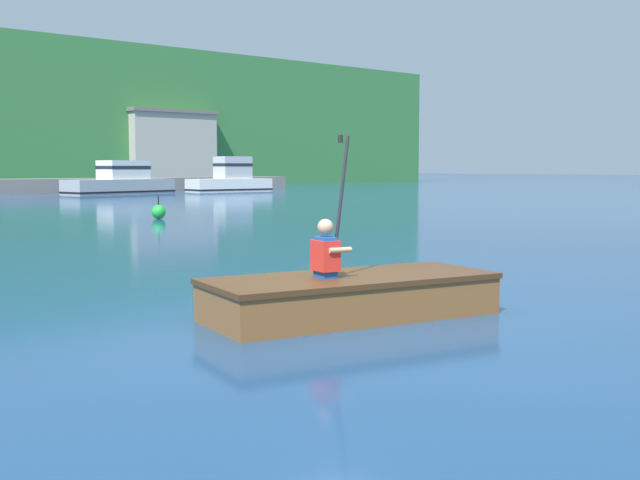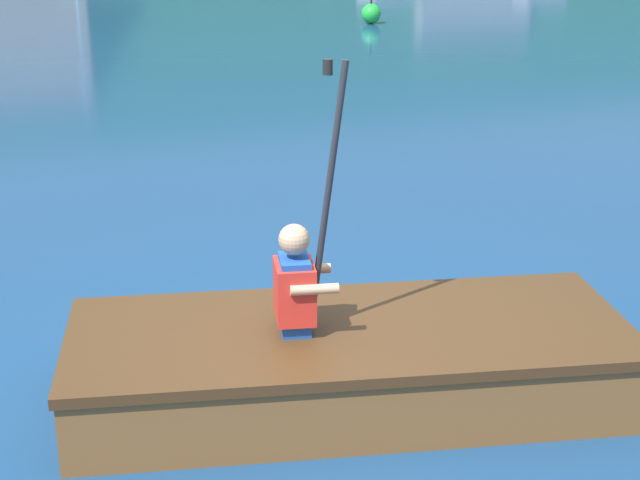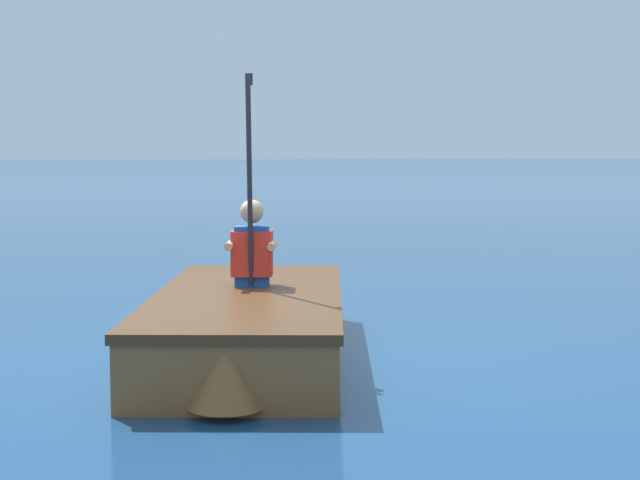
% 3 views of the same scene
% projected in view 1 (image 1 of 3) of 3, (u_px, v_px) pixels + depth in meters
% --- Properties ---
extents(ground_plane, '(300.00, 300.00, 0.00)m').
position_uv_depth(ground_plane, '(334.00, 318.00, 8.60)').
color(ground_plane, navy).
extents(waterfront_office_block_center, '(8.05, 8.19, 6.38)m').
position_uv_depth(waterfront_office_block_center, '(154.00, 149.00, 69.18)').
color(waterfront_office_block_center, '#B2A899').
rests_on(waterfront_office_block_center, ground).
extents(moored_boat_dock_west_inner, '(7.00, 3.09, 2.00)m').
position_uv_depth(moored_boat_dock_west_inner, '(121.00, 182.00, 47.90)').
color(moored_boat_dock_west_inner, '#9EA3A8').
rests_on(moored_boat_dock_west_inner, ground).
extents(moored_boat_dock_east_end, '(5.67, 2.25, 2.30)m').
position_uv_depth(moored_boat_dock_east_end, '(230.00, 179.00, 52.64)').
color(moored_boat_dock_east_end, white).
rests_on(moored_boat_dock_east_end, ground).
extents(rowboat_foreground, '(3.38, 1.88, 0.45)m').
position_uv_depth(rowboat_foreground, '(355.00, 293.00, 8.64)').
color(rowboat_foreground, brown).
rests_on(rowboat_foreground, ground).
extents(person_paddler, '(0.42, 0.40, 1.50)m').
position_uv_depth(person_paddler, '(326.00, 250.00, 8.42)').
color(person_paddler, '#1E4CA5').
rests_on(person_paddler, rowboat_foreground).
extents(channel_buoy, '(0.44, 0.44, 0.72)m').
position_uv_depth(channel_buoy, '(159.00, 212.00, 24.97)').
color(channel_buoy, green).
rests_on(channel_buoy, ground).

